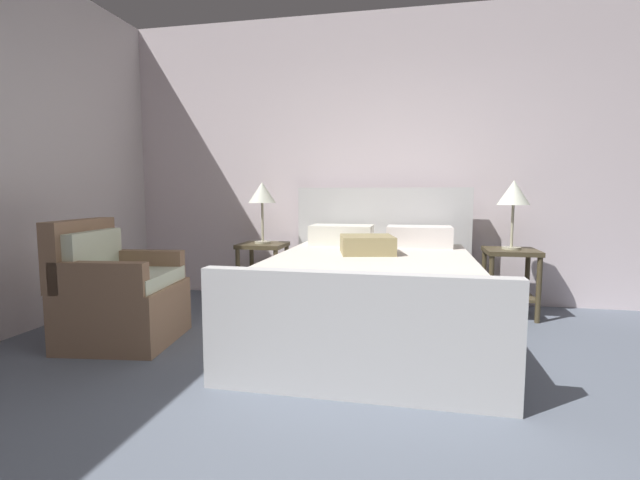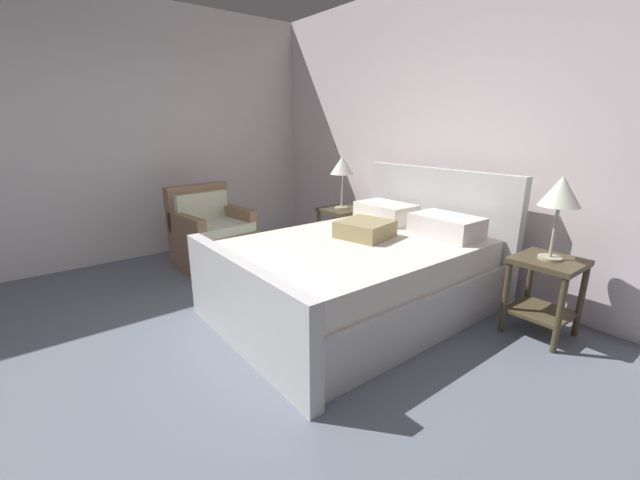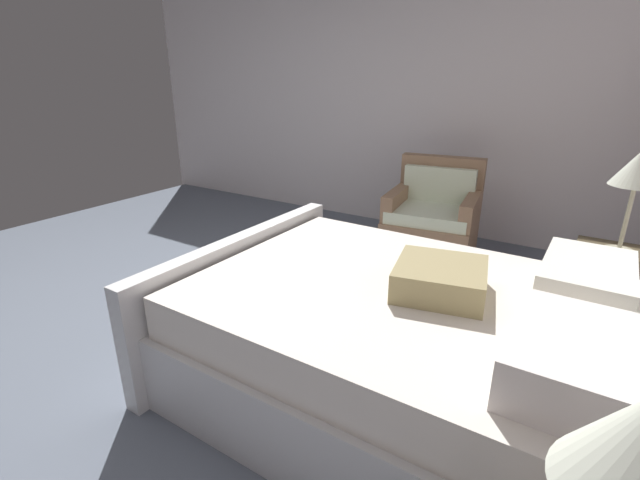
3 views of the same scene
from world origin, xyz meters
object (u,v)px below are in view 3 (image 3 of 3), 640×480
(table_lamp_left, at_px, (639,171))
(nightstand_left, at_px, (610,283))
(armchair, at_px, (432,224))
(bed, at_px, (412,342))

(table_lamp_left, bearing_deg, nightstand_left, -75.96)
(nightstand_left, height_order, armchair, armchair)
(bed, relative_size, armchair, 2.45)
(table_lamp_left, relative_size, armchair, 0.67)
(bed, bearing_deg, armchair, -163.54)
(armchair, bearing_deg, table_lamp_left, 63.52)
(table_lamp_left, distance_m, armchair, 1.66)
(table_lamp_left, xyz_separation_m, armchair, (-0.66, -1.33, -0.73))
(armchair, bearing_deg, bed, 16.46)
(nightstand_left, distance_m, armchair, 1.49)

